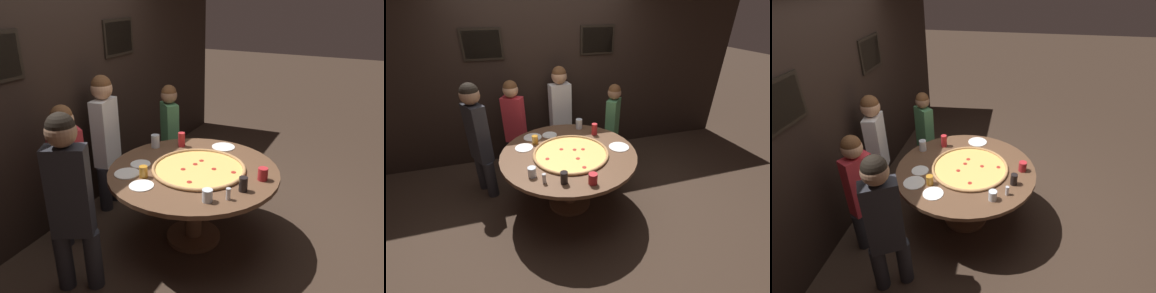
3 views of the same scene
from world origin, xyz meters
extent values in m
plane|color=#38281E|center=(0.00, 0.00, 0.00)|extent=(24.00, 24.00, 0.00)
cube|color=black|center=(0.00, 1.37, 1.30)|extent=(6.40, 0.06, 2.60)
cube|color=black|center=(0.80, 1.33, 1.75)|extent=(0.52, 0.02, 0.40)
cube|color=#936B5B|center=(0.80, 1.32, 1.75)|extent=(0.46, 0.01, 0.34)
cylinder|color=brown|center=(0.00, 0.00, 0.72)|extent=(1.54, 1.54, 0.04)
cylinder|color=brown|center=(0.00, 0.00, 0.35)|extent=(0.16, 0.16, 0.70)
cylinder|color=brown|center=(0.00, 0.00, 0.02)|extent=(0.52, 0.52, 0.04)
cylinder|color=#EAB75B|center=(0.01, -0.05, 0.75)|extent=(0.81, 0.81, 0.01)
torus|color=#B27F4C|center=(0.01, -0.05, 0.76)|extent=(0.85, 0.85, 0.03)
cylinder|color=#A8281E|center=(0.17, 0.00, 0.75)|extent=(0.04, 0.04, 0.00)
cylinder|color=#A8281E|center=(0.07, 0.02, 0.75)|extent=(0.04, 0.04, 0.00)
cylinder|color=#A8281E|center=(-0.26, -0.09, 0.75)|extent=(0.04, 0.04, 0.00)
cylinder|color=#A8281E|center=(0.06, -0.17, 0.75)|extent=(0.04, 0.04, 0.00)
cylinder|color=#A8281E|center=(0.07, -0.36, 0.75)|extent=(0.04, 0.04, 0.00)
cylinder|color=#A8281E|center=(-0.07, 0.07, 0.75)|extent=(0.04, 0.04, 0.00)
cylinder|color=#B22328|center=(0.43, 0.35, 0.81)|extent=(0.07, 0.07, 0.15)
cylinder|color=black|center=(-0.18, -0.53, 0.80)|extent=(0.07, 0.07, 0.12)
cylinder|color=#B22328|center=(0.07, -0.62, 0.80)|extent=(0.09, 0.09, 0.11)
cylinder|color=#BC7A23|center=(-0.33, 0.32, 0.79)|extent=(0.07, 0.07, 0.10)
cylinder|color=silver|center=(0.30, 0.58, 0.81)|extent=(0.09, 0.09, 0.13)
cylinder|color=silver|center=(-0.46, -0.34, 0.79)|extent=(0.08, 0.08, 0.10)
cylinder|color=white|center=(-0.13, 0.49, 0.74)|extent=(0.19, 0.19, 0.01)
cylinder|color=white|center=(-0.48, 0.25, 0.74)|extent=(0.21, 0.21, 0.01)
cylinder|color=white|center=(0.60, -0.05, 0.74)|extent=(0.24, 0.24, 0.01)
cylinder|color=white|center=(-0.34, 0.48, 0.74)|extent=(0.23, 0.23, 0.01)
cylinder|color=silver|center=(-0.36, -0.47, 0.78)|extent=(0.04, 0.04, 0.08)
cylinder|color=#B7B7BC|center=(-0.36, -0.47, 0.83)|extent=(0.04, 0.04, 0.01)
cylinder|color=#232328|center=(-0.44, 0.94, 0.23)|extent=(0.17, 0.17, 0.47)
cylinder|color=#232328|center=(-0.62, 1.03, 0.23)|extent=(0.17, 0.17, 0.47)
cube|color=red|center=(-0.53, 0.99, 0.80)|extent=(0.32, 0.26, 0.65)
sphere|color=tan|center=(-0.53, 0.99, 1.22)|extent=(0.20, 0.20, 0.20)
sphere|color=brown|center=(-0.53, 0.99, 1.26)|extent=(0.19, 0.19, 0.19)
cylinder|color=#232328|center=(0.91, 0.80, 0.22)|extent=(0.16, 0.16, 0.44)
cylinder|color=#232328|center=(0.79, 0.65, 0.22)|extent=(0.16, 0.16, 0.44)
cube|color=#4C8C59|center=(0.85, 0.73, 0.74)|extent=(0.28, 0.29, 0.61)
sphere|color=#8C664C|center=(0.85, 0.73, 1.14)|extent=(0.19, 0.19, 0.19)
sphere|color=brown|center=(0.85, 0.73, 1.17)|extent=(0.17, 0.17, 0.17)
cylinder|color=#232328|center=(0.27, 1.12, 0.25)|extent=(0.15, 0.15, 0.51)
cylinder|color=#232328|center=(0.05, 1.09, 0.25)|extent=(0.15, 0.15, 0.51)
cube|color=white|center=(0.16, 1.11, 0.86)|extent=(0.32, 0.20, 0.71)
sphere|color=tan|center=(0.16, 1.11, 1.33)|extent=(0.22, 0.22, 0.22)
sphere|color=brown|center=(0.16, 1.11, 1.36)|extent=(0.20, 0.20, 0.20)
cylinder|color=#232328|center=(-0.93, 0.43, 0.26)|extent=(0.18, 0.18, 0.51)
cylinder|color=#232328|center=(-1.04, 0.63, 0.26)|extent=(0.18, 0.18, 0.51)
cube|color=#232328|center=(-0.98, 0.53, 0.87)|extent=(0.29, 0.35, 0.72)
sphere|color=#8C664C|center=(-0.98, 0.53, 1.34)|extent=(0.22, 0.22, 0.22)
sphere|color=black|center=(-0.98, 0.53, 1.38)|extent=(0.20, 0.20, 0.20)
camera|label=1|loc=(-2.74, -1.33, 2.22)|focal=35.00mm
camera|label=2|loc=(-0.61, -2.43, 2.24)|focal=24.00mm
camera|label=3|loc=(-2.67, -0.45, 2.68)|focal=28.00mm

